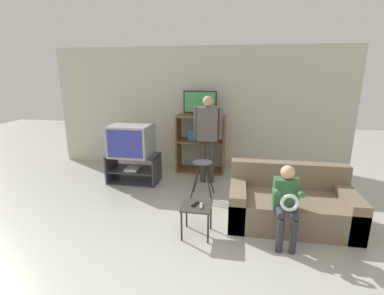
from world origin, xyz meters
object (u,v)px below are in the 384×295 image
at_px(television_main, 132,140).
at_px(media_shelf, 201,143).
at_px(remote_control_white, 201,206).
at_px(folding_stool, 203,169).
at_px(tv_stand, 134,168).
at_px(person_seated_child, 286,199).
at_px(remote_control_black, 195,204).
at_px(person_standing_adult, 208,131).
at_px(television_flat, 200,104).
at_px(couch, 290,204).
at_px(snack_table, 197,210).

bearing_deg(television_main, media_shelf, 34.19).
bearing_deg(remote_control_white, folding_stool, 90.45).
relative_size(tv_stand, media_shelf, 0.79).
height_order(television_main, person_seated_child, television_main).
bearing_deg(folding_stool, remote_control_black, -87.11).
xyz_separation_m(media_shelf, person_standing_adult, (0.21, -0.61, 0.39)).
bearing_deg(television_flat, tv_stand, -145.36).
relative_size(media_shelf, television_flat, 1.79).
height_order(folding_stool, remote_control_white, folding_stool).
bearing_deg(person_standing_adult, media_shelf, 109.32).
height_order(tv_stand, media_shelf, media_shelf).
bearing_deg(remote_control_white, remote_control_black, 152.36).
height_order(tv_stand, person_standing_adult, person_standing_adult).
bearing_deg(remote_control_black, person_seated_child, 23.83).
height_order(media_shelf, remote_control_white, media_shelf).
distance_m(remote_control_white, person_standing_adult, 1.95).
relative_size(television_main, couch, 0.44).
distance_m(television_main, remote_control_black, 2.23).
xyz_separation_m(television_main, person_standing_adult, (1.42, 0.21, 0.18)).
bearing_deg(remote_control_white, person_standing_adult, 88.08).
xyz_separation_m(television_main, person_seated_child, (2.60, -1.60, -0.26)).
distance_m(television_main, television_flat, 1.57).
bearing_deg(couch, tv_stand, 158.40).
xyz_separation_m(remote_control_white, person_standing_adult, (-0.14, 1.86, 0.59)).
xyz_separation_m(snack_table, remote_control_white, (0.06, -0.02, 0.07)).
xyz_separation_m(folding_stool, person_seated_child, (1.18, -1.14, 0.08)).
bearing_deg(media_shelf, remote_control_white, -81.79).
distance_m(television_flat, remote_control_white, 2.70).
bearing_deg(person_seated_child, snack_table, -178.43).
relative_size(media_shelf, folding_stool, 1.94).
height_order(snack_table, remote_control_white, remote_control_white).
bearing_deg(couch, media_shelf, 129.21).
bearing_deg(person_seated_child, couch, 74.40).
height_order(remote_control_black, person_seated_child, person_seated_child).
relative_size(television_flat, remote_control_black, 4.73).
xyz_separation_m(tv_stand, remote_control_black, (1.47, -1.63, 0.16)).
distance_m(folding_stool, remote_control_white, 1.19).
relative_size(media_shelf, remote_control_white, 8.45).
relative_size(television_main, snack_table, 1.78).
distance_m(folding_stool, remote_control_black, 1.16).
bearing_deg(tv_stand, remote_control_black, -47.91).
height_order(remote_control_white, person_standing_adult, person_standing_adult).
xyz_separation_m(remote_control_black, remote_control_white, (0.08, -0.03, 0.00)).
xyz_separation_m(tv_stand, remote_control_white, (1.55, -1.66, 0.16)).
relative_size(television_main, remote_control_white, 5.15).
xyz_separation_m(remote_control_white, person_seated_child, (1.04, 0.05, 0.15)).
distance_m(remote_control_black, remote_control_white, 0.09).
relative_size(folding_stool, snack_table, 1.51).
xyz_separation_m(television_main, remote_control_white, (1.56, -1.64, -0.41)).
bearing_deg(media_shelf, person_standing_adult, -70.68).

